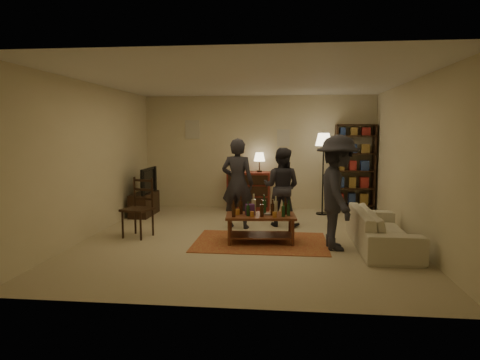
# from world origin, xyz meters

# --- Properties ---
(floor) EXTENTS (6.00, 6.00, 0.00)m
(floor) POSITION_xyz_m (0.00, 0.00, 0.00)
(floor) COLOR #C6B793
(floor) RESTS_ON ground
(room_shell) EXTENTS (6.00, 6.00, 6.00)m
(room_shell) POSITION_xyz_m (-0.65, 2.98, 1.81)
(room_shell) COLOR beige
(room_shell) RESTS_ON ground
(rug) EXTENTS (2.20, 1.50, 0.01)m
(rug) POSITION_xyz_m (0.26, -0.28, 0.01)
(rug) COLOR maroon
(rug) RESTS_ON ground
(coffee_table) EXTENTS (1.20, 0.72, 0.81)m
(coffee_table) POSITION_xyz_m (0.26, -0.27, 0.42)
(coffee_table) COLOR brown
(coffee_table) RESTS_ON ground
(dining_chair) EXTENTS (0.56, 0.56, 1.06)m
(dining_chair) POSITION_xyz_m (-1.89, -0.06, 0.56)
(dining_chair) COLOR black
(dining_chair) RESTS_ON ground
(tv_stand) EXTENTS (0.40, 1.00, 1.06)m
(tv_stand) POSITION_xyz_m (-2.44, 1.80, 0.38)
(tv_stand) COLOR black
(tv_stand) RESTS_ON ground
(dresser) EXTENTS (1.00, 0.50, 1.36)m
(dresser) POSITION_xyz_m (-0.19, 2.71, 0.48)
(dresser) COLOR maroon
(dresser) RESTS_ON ground
(bookshelf) EXTENTS (0.90, 0.34, 2.02)m
(bookshelf) POSITION_xyz_m (2.25, 2.78, 1.03)
(bookshelf) COLOR black
(bookshelf) RESTS_ON ground
(floor_lamp) EXTENTS (0.36, 0.36, 1.82)m
(floor_lamp) POSITION_xyz_m (1.49, 2.32, 1.55)
(floor_lamp) COLOR black
(floor_lamp) RESTS_ON ground
(sofa) EXTENTS (0.81, 2.08, 0.61)m
(sofa) POSITION_xyz_m (2.20, -0.40, 0.30)
(sofa) COLOR beige
(sofa) RESTS_ON ground
(person_left) EXTENTS (0.69, 0.51, 1.73)m
(person_left) POSITION_xyz_m (-0.25, 0.79, 0.86)
(person_left) COLOR #28272F
(person_left) RESTS_ON ground
(person_right) EXTENTS (0.88, 0.76, 1.54)m
(person_right) POSITION_xyz_m (0.59, 1.05, 0.77)
(person_right) COLOR #2B2932
(person_right) RESTS_ON ground
(person_by_sofa) EXTENTS (0.76, 1.22, 1.80)m
(person_by_sofa) POSITION_xyz_m (1.48, -0.53, 0.90)
(person_by_sofa) COLOR #2A2932
(person_by_sofa) RESTS_ON ground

